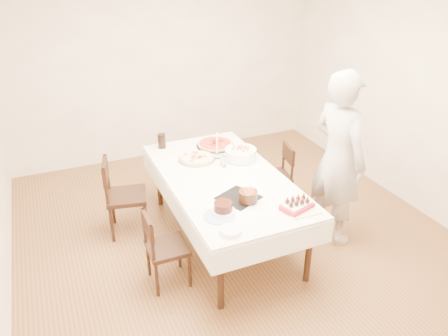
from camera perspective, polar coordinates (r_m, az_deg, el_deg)
name	(u,v)px	position (r m, az deg, el deg)	size (l,w,h in m)	color
floor	(238,239)	(4.79, 1.80, -9.30)	(5.00, 5.00, 0.00)	brown
wall_back	(164,64)	(6.39, -7.85, 13.28)	(4.50, 0.04, 2.70)	#F3E7CC
wall_right	(420,94)	(5.45, 24.23, 8.82)	(0.04, 5.00, 2.70)	#F3E7CC
dining_table	(224,208)	(4.61, 0.00, -5.24)	(1.14, 2.14, 0.75)	silver
chair_right_savory	(274,176)	(5.24, 6.56, -1.10)	(0.39, 0.39, 0.77)	black
chair_left_savory	(127,196)	(4.81, -12.60, -3.61)	(0.45, 0.45, 0.88)	black
chair_left_dessert	(167,248)	(4.07, -7.40, -10.29)	(0.39, 0.39, 0.77)	black
person	(338,159)	(4.55, 14.66, 1.15)	(0.67, 0.44, 1.84)	beige
pizza_white	(197,158)	(4.76, -3.58, 1.25)	(0.41, 0.41, 0.04)	beige
pizza_pepperoni	(215,144)	(5.10, -1.15, 3.13)	(0.44, 0.44, 0.04)	red
red_placemat	(230,148)	(5.05, 0.75, 2.63)	(0.22, 0.22, 0.01)	#B21E1E
pasta_bowl	(241,154)	(4.77, 2.18, 1.88)	(0.34, 0.34, 0.11)	white
taper_candle	(217,145)	(4.74, -0.93, 2.98)	(0.07, 0.07, 0.31)	white
shaker_pair	(224,162)	(4.60, 0.00, 0.83)	(0.10, 0.10, 0.12)	white
cola_glass	(162,141)	(5.08, -8.13, 3.52)	(0.09, 0.09, 0.17)	black
layer_cake	(223,207)	(3.84, -0.11, -5.11)	(0.21, 0.21, 0.09)	black
cake_board	(238,198)	(4.06, 1.90, -3.93)	(0.33, 0.33, 0.01)	black
birthday_cake	(248,193)	(3.96, 3.19, -3.24)	(0.17, 0.17, 0.16)	#361E0E
strawberry_box	(297,205)	(3.93, 9.51, -4.85)	(0.28, 0.19, 0.07)	#A61325
box_lid	(303,211)	(3.92, 10.25, -5.60)	(0.29, 0.19, 0.02)	beige
plate_stack	(231,231)	(3.58, 0.87, -8.18)	(0.18, 0.18, 0.04)	white
china_plate	(219,216)	(3.79, -0.62, -6.28)	(0.27, 0.27, 0.01)	white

